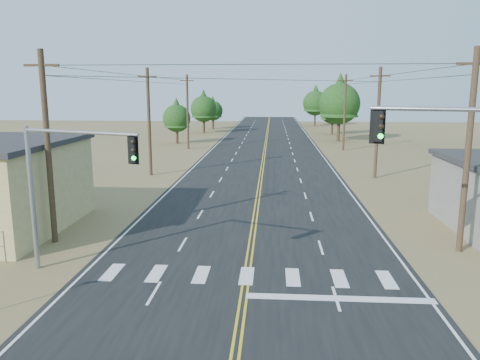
{
  "coord_description": "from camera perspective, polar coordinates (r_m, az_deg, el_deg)",
  "views": [
    {
      "loc": [
        1.06,
        -11.18,
        8.0
      ],
      "look_at": [
        -0.57,
        12.01,
        3.5
      ],
      "focal_mm": 35.0,
      "sensor_mm": 36.0,
      "label": 1
    }
  ],
  "objects": [
    {
      "name": "tree_left_mid",
      "position": [
        88.48,
        -4.46,
        8.96
      ],
      "size": [
        4.88,
        4.88,
        8.14
      ],
      "color": "#3F2D1E",
      "rests_on": "ground"
    },
    {
      "name": "tree_right_mid",
      "position": [
        86.97,
        11.24,
        8.52
      ],
      "size": [
        4.54,
        4.54,
        7.57
      ],
      "color": "#3F2D1E",
      "rests_on": "ground"
    },
    {
      "name": "utility_pole_left_mid",
      "position": [
        44.8,
        -11.02,
        7.06
      ],
      "size": [
        1.8,
        0.3,
        10.0
      ],
      "color": "#4C3826",
      "rests_on": "ground"
    },
    {
      "name": "tree_right_far",
      "position": [
        106.84,
        9.18,
        9.54
      ],
      "size": [
        5.52,
        5.52,
        9.19
      ],
      "color": "#3F2D1E",
      "rests_on": "ground"
    },
    {
      "name": "utility_pole_left_near",
      "position": [
        26.06,
        -22.38,
        3.78
      ],
      "size": [
        1.8,
        0.3,
        10.0
      ],
      "color": "#4C3826",
      "rests_on": "ground"
    },
    {
      "name": "tree_left_far",
      "position": [
        97.55,
        -3.33,
        8.67
      ],
      "size": [
        4.08,
        4.08,
        6.8
      ],
      "color": "#3F2D1E",
      "rests_on": "ground"
    },
    {
      "name": "road",
      "position": [
        41.96,
        2.5,
        -0.04
      ],
      "size": [
        15.0,
        200.0,
        0.02
      ],
      "primitive_type": "cube",
      "color": "black",
      "rests_on": "ground"
    },
    {
      "name": "tree_right_near",
      "position": [
        75.6,
        12.06,
        9.58
      ],
      "size": [
        6.38,
        6.38,
        10.64
      ],
      "color": "#3F2D1E",
      "rests_on": "ground"
    },
    {
      "name": "tree_left_near",
      "position": [
        71.25,
        -7.73,
        7.8
      ],
      "size": [
        4.13,
        4.13,
        6.88
      ],
      "color": "#3F2D1E",
      "rests_on": "ground"
    },
    {
      "name": "signal_mast_left",
      "position": [
        21.21,
        -21.09,
        0.51
      ],
      "size": [
        5.62,
        2.23,
        6.48
      ],
      "rotation": [
        0.0,
        0.0,
        -0.35
      ],
      "color": "gray",
      "rests_on": "ground"
    },
    {
      "name": "utility_pole_left_far",
      "position": [
        64.3,
        -6.41,
        8.31
      ],
      "size": [
        1.8,
        0.3,
        10.0
      ],
      "color": "#4C3826",
      "rests_on": "ground"
    },
    {
      "name": "utility_pole_right_near",
      "position": [
        25.2,
        26.04,
        3.27
      ],
      "size": [
        1.8,
        0.3,
        10.0
      ],
      "color": "#4C3826",
      "rests_on": "ground"
    },
    {
      "name": "utility_pole_right_mid",
      "position": [
        44.3,
        16.44,
        6.78
      ],
      "size": [
        1.8,
        0.3,
        10.0
      ],
      "color": "#4C3826",
      "rests_on": "ground"
    },
    {
      "name": "utility_pole_right_far",
      "position": [
        63.95,
        12.63,
        8.1
      ],
      "size": [
        1.8,
        0.3,
        10.0
      ],
      "color": "#4C3826",
      "rests_on": "ground"
    }
  ]
}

